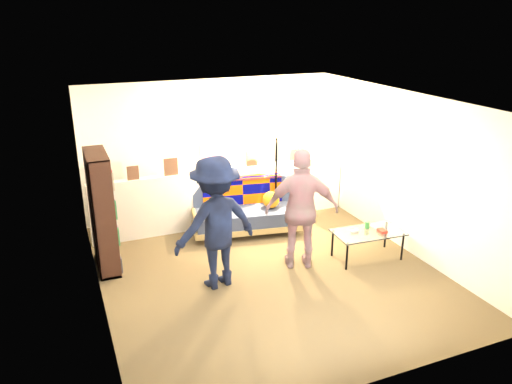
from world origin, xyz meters
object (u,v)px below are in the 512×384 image
coffee_table (368,233)px  person_right (302,210)px  floor_lamp (276,160)px  person_left (216,223)px  bookshelf (102,216)px  futon_sofa (246,210)px

coffee_table → person_right: bearing=170.9°
floor_lamp → person_right: 1.59m
coffee_table → person_right: size_ratio=0.61×
person_left → bookshelf: bearing=-49.4°
floor_lamp → person_left: bearing=-135.2°
floor_lamp → person_right: size_ratio=0.93×
futon_sofa → coffee_table: futon_sofa is taller
floor_lamp → person_right: (-0.31, -1.53, -0.27)m
person_left → person_right: 1.27m
futon_sofa → floor_lamp: bearing=6.6°
coffee_table → floor_lamp: size_ratio=0.65×
bookshelf → floor_lamp: 2.95m
bookshelf → floor_lamp: (2.89, 0.49, 0.35)m
floor_lamp → bookshelf: bearing=-170.4°
floor_lamp → person_right: bearing=-101.3°
bookshelf → person_left: (1.32, -1.07, 0.10)m
person_right → coffee_table: bearing=-168.1°
futon_sofa → floor_lamp: size_ratio=1.16×
futon_sofa → person_right: (0.27, -1.47, 0.52)m
floor_lamp → person_left: person_left is taller
person_left → futon_sofa: bearing=-134.0°
futon_sofa → floor_lamp: floor_lamp is taller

